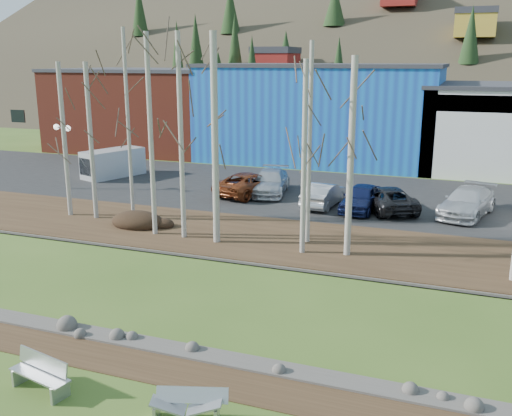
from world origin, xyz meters
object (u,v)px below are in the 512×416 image
at_px(car_5, 467,202).
at_px(van_grey, 111,163).
at_px(bench_damaged, 188,405).
at_px(car_0, 250,184).
at_px(bench_intact, 41,374).
at_px(car_2, 361,198).
at_px(car_1, 270,182).
at_px(car_3, 324,195).
at_px(street_lamp, 63,139).
at_px(car_4, 387,198).

distance_m(car_5, van_grey, 25.15).
relative_size(bench_damaged, van_grey, 0.37).
relative_size(bench_damaged, car_0, 0.35).
bearing_deg(van_grey, bench_intact, -40.26).
height_order(bench_damaged, car_2, car_2).
xyz_separation_m(bench_damaged, van_grey, (-18.81, 24.54, 0.75)).
relative_size(car_1, car_5, 0.98).
relative_size(car_3, car_5, 0.81).
distance_m(street_lamp, car_0, 12.86).
bearing_deg(bench_intact, bench_damaged, 14.70).
bearing_deg(car_5, van_grey, -169.96).
xyz_separation_m(bench_damaged, street_lamp, (-19.33, 20.04, 3.14)).
bearing_deg(street_lamp, car_2, 20.48).
bearing_deg(bench_damaged, van_grey, 110.15).
xyz_separation_m(car_0, car_1, (1.13, 0.78, 0.02)).
bearing_deg(bench_damaged, bench_intact, 165.23).
bearing_deg(bench_intact, car_1, 106.01).
xyz_separation_m(car_3, van_grey, (-16.99, 3.17, 0.30)).
relative_size(street_lamp, car_2, 0.97).
xyz_separation_m(bench_damaged, car_3, (-1.82, 21.36, 0.45)).
height_order(bench_intact, street_lamp, street_lamp).
xyz_separation_m(bench_intact, car_1, (-1.60, 23.62, 0.42)).
bearing_deg(van_grey, car_4, 11.53).
bearing_deg(car_2, car_4, 27.91).
bearing_deg(car_1, bench_intact, -96.17).
height_order(bench_damaged, street_lamp, street_lamp).
xyz_separation_m(bench_damaged, car_2, (0.46, 21.12, 0.50)).
distance_m(car_3, car_4, 3.66).
height_order(bench_intact, bench_damaged, bench_intact).
xyz_separation_m(bench_intact, car_3, (2.48, 21.55, 0.37)).
height_order(street_lamp, van_grey, street_lamp).
xyz_separation_m(bench_damaged, car_4, (1.83, 21.71, 0.45)).
bearing_deg(bench_damaged, car_4, 67.85).
distance_m(car_2, car_3, 2.29).
bearing_deg(van_grey, car_1, 14.42).
height_order(car_1, van_grey, van_grey).
height_order(street_lamp, car_1, street_lamp).
bearing_deg(car_4, car_3, -23.11).
bearing_deg(street_lamp, car_5, 21.92).
distance_m(bench_damaged, street_lamp, 28.02).
bearing_deg(car_3, bench_damaged, 100.47).
bearing_deg(bench_intact, street_lamp, 138.77).
relative_size(bench_intact, car_0, 0.38).
bearing_deg(street_lamp, car_0, 29.32).
height_order(car_2, car_4, car_2).
relative_size(car_0, car_3, 1.22).
xyz_separation_m(street_lamp, van_grey, (0.53, 4.49, -2.39)).
height_order(car_3, car_5, car_5).
bearing_deg(car_5, street_lamp, -159.79).
relative_size(car_0, car_1, 1.01).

